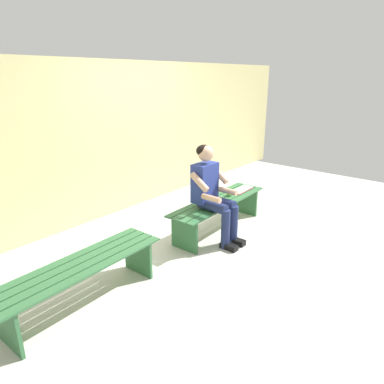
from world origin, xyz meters
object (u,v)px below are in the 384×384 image
(apple, at_px, (229,193))
(book_open, at_px, (242,190))
(bench_far, at_px, (82,273))
(bench_near, at_px, (219,207))
(person_seated, at_px, (212,190))

(apple, xyz_separation_m, book_open, (-0.32, 0.01, -0.03))
(bench_far, bearing_deg, bench_near, 180.00)
(apple, bearing_deg, bench_far, -0.21)
(bench_far, distance_m, apple, 2.39)
(person_seated, bearing_deg, apple, -170.32)
(bench_far, bearing_deg, person_seated, 176.94)
(bench_near, relative_size, person_seated, 1.41)
(bench_far, bearing_deg, apple, 179.79)
(person_seated, distance_m, book_open, 0.89)
(bench_near, bearing_deg, book_open, 178.42)
(bench_near, distance_m, apple, 0.28)
(bench_far, xyz_separation_m, apple, (-2.39, 0.01, 0.15))
(bench_far, relative_size, person_seated, 1.32)
(bench_near, distance_m, bench_far, 2.15)
(bench_near, relative_size, apple, 21.73)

